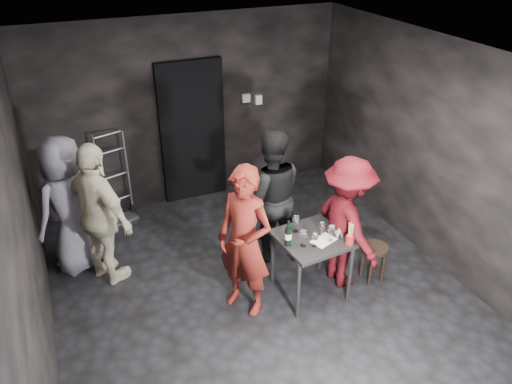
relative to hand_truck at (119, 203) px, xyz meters
name	(u,v)px	position (x,y,z in m)	size (l,w,h in m)	color
floor	(259,290)	(1.20, -2.25, -0.23)	(4.50, 5.00, 0.02)	black
ceiling	(261,58)	(1.20, -2.25, 2.47)	(4.50, 5.00, 0.02)	silver
wall_back	(190,111)	(1.20, 0.25, 1.12)	(4.50, 0.04, 2.70)	black
wall_front	(418,364)	(1.20, -4.75, 1.12)	(4.50, 0.04, 2.70)	black
wall_left	(26,238)	(-1.05, -2.25, 1.12)	(0.04, 5.00, 2.70)	black
wall_right	(433,153)	(3.45, -2.25, 1.12)	(0.04, 5.00, 2.70)	black
doorway	(193,132)	(1.20, 0.19, 0.82)	(0.95, 0.10, 2.10)	black
wallbox_upper	(246,98)	(2.05, 0.20, 1.22)	(0.12, 0.06, 0.12)	#B7B7B2
wallbox_lower	(258,100)	(2.25, 0.20, 1.17)	(0.10, 0.06, 0.14)	#B7B7B2
hand_truck	(119,203)	(0.00, 0.00, 0.00)	(0.43, 0.36, 1.29)	#B2B2B7
tasting_table	(312,245)	(1.73, -2.49, 0.42)	(0.72, 0.72, 0.75)	black
stool	(374,254)	(2.52, -2.59, 0.14)	(0.32, 0.32, 0.47)	#2F211A
server_red	(245,232)	(0.96, -2.43, 0.76)	(0.72, 0.47, 1.97)	maroon
woman_black	(270,187)	(1.61, -1.65, 0.75)	(0.96, 0.52, 1.97)	black
man_maroon	(347,220)	(2.18, -2.46, 0.62)	(1.10, 0.51, 1.70)	#4E0B11
bystander_cream	(98,205)	(-0.35, -1.33, 0.79)	(1.19, 0.57, 2.04)	beige
bystander_grey	(67,196)	(-0.64, -0.93, 0.75)	(0.96, 0.52, 1.97)	gray
tasting_mat	(324,240)	(1.81, -2.59, 0.52)	(0.27, 0.18, 0.00)	white
wine_glass_a	(303,238)	(1.56, -2.59, 0.63)	(0.08, 0.08, 0.22)	white
wine_glass_b	(289,234)	(1.45, -2.46, 0.62)	(0.07, 0.07, 0.19)	white
wine_glass_c	(296,223)	(1.62, -2.31, 0.63)	(0.08, 0.08, 0.21)	white
wine_glass_d	(315,239)	(1.67, -2.64, 0.61)	(0.07, 0.07, 0.18)	white
wine_glass_e	(331,233)	(1.88, -2.62, 0.62)	(0.08, 0.08, 0.21)	white
wine_glass_f	(322,229)	(1.84, -2.50, 0.61)	(0.07, 0.07, 0.18)	white
wine_bottle	(288,236)	(1.42, -2.52, 0.64)	(0.07, 0.07, 0.30)	black
breadstick_cup	(350,234)	(2.04, -2.75, 0.65)	(0.09, 0.09, 0.28)	red
reserved_card	(338,232)	(2.00, -2.57, 0.56)	(0.07, 0.12, 0.09)	white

